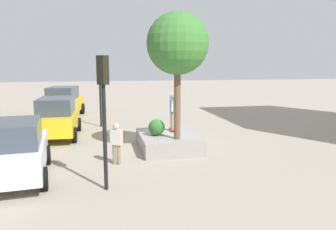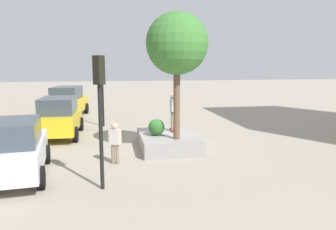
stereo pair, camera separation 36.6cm
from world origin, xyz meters
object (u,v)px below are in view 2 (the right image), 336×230
planter_ledge (168,141)px  sedan_parked (68,102)px  police_car (14,149)px  taxi_cab (59,117)px  plaza_tree (177,44)px  skateboard (172,130)px  traffic_light_corner (102,79)px  skateboarder (172,108)px  traffic_light_median (100,99)px  pedestrian_crossing (115,140)px

planter_ledge → sedan_parked: 11.56m
police_car → taxi_cab: bearing=-4.8°
plaza_tree → skateboard: 4.29m
planter_ledge → traffic_light_corner: 7.16m
sedan_parked → traffic_light_corner: 5.21m
taxi_cab → traffic_light_corner: size_ratio=1.05×
planter_ledge → sedan_parked: sedan_parked is taller
planter_ledge → skateboarder: size_ratio=2.03×
sedan_parked → traffic_light_median: (-14.55, -2.77, 1.67)m
pedestrian_crossing → traffic_light_median: bearing=170.3°
police_car → taxi_cab: 6.36m
pedestrian_crossing → planter_ledge: bearing=-50.8°
sedan_parked → traffic_light_corner: (-4.12, -2.62, 1.83)m
taxi_cab → traffic_light_corner: (2.59, -2.24, 1.88)m
planter_ledge → pedestrian_crossing: (-1.98, 2.43, 0.61)m
police_car → taxi_cab: size_ratio=0.99×
plaza_tree → sedan_parked: bearing=28.0°
traffic_light_median → planter_ledge: bearing=-32.5°
skateboarder → sedan_parked: (9.29, 5.98, -0.61)m
traffic_light_corner → sedan_parked: bearing=32.4°
planter_ledge → sedan_parked: bearing=29.2°
skateboard → skateboarder: size_ratio=0.45×
skateboarder → pedestrian_crossing: 4.00m
pedestrian_crossing → skateboard: bearing=-45.3°
sedan_parked → traffic_light_corner: bearing=-147.6°
planter_ledge → pedestrian_crossing: 3.19m
taxi_cab → pedestrian_crossing: bearing=-152.1°
skateboarder → taxi_cab: size_ratio=0.39×
pedestrian_crossing → traffic_light_corner: bearing=4.2°
skateboard → pedestrian_crossing: size_ratio=0.50×
traffic_light_corner → pedestrian_crossing: bearing=-175.8°
plaza_tree → planter_ledge: bearing=12.7°
traffic_light_corner → traffic_light_median: (-10.43, -0.15, -0.15)m
skateboarder → pedestrian_crossing: (-2.76, 2.79, -0.81)m
taxi_cab → sedan_parked: size_ratio=0.91×
plaza_tree → taxi_cab: (4.28, 5.46, -3.56)m
plaza_tree → police_car: plaza_tree is taller
skateboarder → traffic_light_median: size_ratio=0.44×
traffic_light_median → pedestrian_crossing: 3.15m
planter_ledge → taxi_cab: bearing=57.5°
plaza_tree → skateboarder: (1.71, -0.15, -2.89)m
sedan_parked → traffic_light_median: traffic_light_median is taller
skateboarder → taxi_cab: (2.57, 5.60, -0.67)m
traffic_light_median → skateboarder: bearing=-31.4°
skateboard → skateboarder: 1.04m
planter_ledge → traffic_light_corner: size_ratio=0.84×
traffic_light_corner → skateboarder: bearing=-146.9°
traffic_light_corner → taxi_cab: bearing=139.2°
traffic_light_median → plaza_tree: bearing=-40.8°
skateboard → sedan_parked: size_ratio=0.16×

